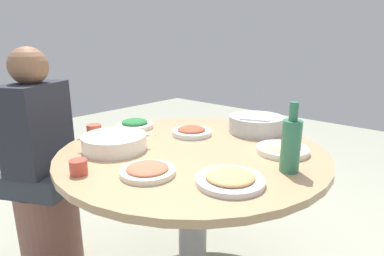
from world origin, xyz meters
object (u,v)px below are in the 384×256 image
at_px(tea_cup_near, 94,130).
at_px(stool_for_diner_left, 50,226).
at_px(green_bottle, 291,144).
at_px(dish_stirfry, 192,131).
at_px(diner_left, 37,133).
at_px(tea_cup_far, 79,167).
at_px(dish_greens, 135,124).
at_px(dish_tofu_braise, 148,170).
at_px(dish_shrimp, 230,179).
at_px(dish_noodles, 282,149).
at_px(round_dining_table, 193,177).
at_px(soup_bowl, 115,143).
at_px(rice_bowl, 256,124).

height_order(tea_cup_near, stool_for_diner_left, tea_cup_near).
xyz_separation_m(green_bottle, stool_for_diner_left, (-0.44, 1.19, -0.64)).
relative_size(dish_stirfry, diner_left, 0.28).
bearing_deg(tea_cup_far, dish_stirfry, 2.15).
height_order(dish_greens, tea_cup_near, tea_cup_near).
bearing_deg(dish_stirfry, diner_left, 133.57).
height_order(dish_stirfry, stool_for_diner_left, dish_stirfry).
bearing_deg(dish_tofu_braise, dish_shrimp, -62.92).
bearing_deg(dish_noodles, dish_stirfry, 97.18).
bearing_deg(stool_for_diner_left, diner_left, 0.00).
distance_m(round_dining_table, dish_noodles, 0.44).
bearing_deg(tea_cup_near, soup_bowl, -103.21).
xyz_separation_m(tea_cup_near, diner_left, (-0.21, 0.20, -0.01)).
height_order(dish_stirfry, green_bottle, green_bottle).
distance_m(round_dining_table, diner_left, 0.85).
relative_size(green_bottle, stool_for_diner_left, 0.58).
xyz_separation_m(dish_tofu_braise, dish_stirfry, (0.50, 0.22, 0.00)).
xyz_separation_m(dish_shrimp, diner_left, (-0.20, 1.08, -0.00)).
height_order(round_dining_table, stool_for_diner_left, round_dining_table).
bearing_deg(diner_left, tea_cup_far, -100.11).
bearing_deg(dish_stirfry, tea_cup_far, -177.85).
relative_size(rice_bowl, stool_for_diner_left, 0.64).
distance_m(dish_noodles, green_bottle, 0.23).
bearing_deg(green_bottle, dish_tofu_braise, 135.15).
height_order(green_bottle, tea_cup_near, green_bottle).
bearing_deg(soup_bowl, green_bottle, -67.33).
height_order(rice_bowl, dish_stirfry, rice_bowl).
xyz_separation_m(soup_bowl, dish_greens, (0.30, 0.23, -0.01)).
bearing_deg(green_bottle, soup_bowl, 112.67).
height_order(dish_greens, green_bottle, green_bottle).
distance_m(tea_cup_near, tea_cup_far, 0.52).
bearing_deg(dish_noodles, dish_greens, 101.81).
bearing_deg(green_bottle, dish_shrimp, 156.55).
bearing_deg(tea_cup_far, tea_cup_near, 51.91).
bearing_deg(stool_for_diner_left, dish_shrimp, -79.43).
bearing_deg(dish_noodles, green_bottle, -147.14).
height_order(tea_cup_near, tea_cup_far, tea_cup_near).
distance_m(dish_tofu_braise, tea_cup_far, 0.26).
bearing_deg(dish_greens, dish_tofu_braise, -124.58).
xyz_separation_m(soup_bowl, dish_stirfry, (0.41, -0.11, -0.01)).
relative_size(dish_stirfry, green_bottle, 0.78).
bearing_deg(dish_noodles, dish_shrimp, -178.96).
distance_m(dish_shrimp, tea_cup_near, 0.88).
bearing_deg(dish_noodles, tea_cup_far, 147.42).
bearing_deg(dish_shrimp, soup_bowl, 95.19).
distance_m(rice_bowl, tea_cup_far, 0.96).
bearing_deg(dish_tofu_braise, rice_bowl, -0.60).
bearing_deg(tea_cup_far, rice_bowl, -12.27).
xyz_separation_m(dish_tofu_braise, stool_for_diner_left, (-0.06, 0.81, -0.55)).
relative_size(dish_greens, tea_cup_near, 2.72).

